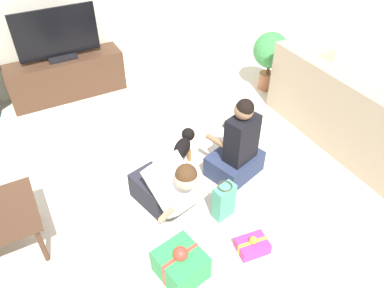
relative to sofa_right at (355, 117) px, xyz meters
The scene contains 11 objects.
ground_plane 2.42m from the sofa_right, behind, with size 16.00×16.00×0.00m, color beige.
sofa_right is the anchor object (origin of this frame).
tv_console 3.61m from the sofa_right, 136.25° to the left, with size 1.48×0.39×0.54m.
tv 3.65m from the sofa_right, 136.25° to the left, with size 1.01×0.20×0.65m.
potted_plant_corner_right 1.41m from the sofa_right, 96.08° to the left, with size 0.47×0.47×0.81m.
person_kneeling 2.33m from the sofa_right, behind, with size 0.49×0.80×0.77m.
person_sitting 1.49m from the sofa_right, behind, with size 0.61×0.57×0.93m.
dog 1.96m from the sofa_right, 163.75° to the left, with size 0.39×0.36×0.35m.
gift_box_a 2.60m from the sofa_right, 165.90° to the right, with size 0.40×0.42×0.33m.
gift_box_b 2.03m from the sofa_right, 159.05° to the right, with size 0.28×0.22×0.16m.
gift_bag_a 1.92m from the sofa_right, behind, with size 0.22×0.16×0.39m.
Camera 1 is at (-0.84, -2.28, 2.75)m, focal length 35.00 mm.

